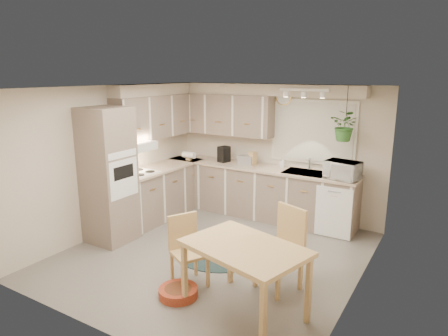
{
  "coord_description": "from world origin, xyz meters",
  "views": [
    {
      "loc": [
        2.9,
        -4.54,
        2.6
      ],
      "look_at": [
        -0.16,
        0.55,
        1.17
      ],
      "focal_mm": 32.0,
      "sensor_mm": 36.0,
      "label": 1
    }
  ],
  "objects_px": {
    "chair_left": "(189,252)",
    "pet_bed": "(178,292)",
    "braided_rug": "(216,259)",
    "microwave": "(343,168)",
    "chair_back": "(279,250)",
    "dining_table": "(244,280)"
  },
  "relations": [
    {
      "from": "chair_left",
      "to": "pet_bed",
      "type": "bearing_deg",
      "value": 38.18
    },
    {
      "from": "braided_rug",
      "to": "pet_bed",
      "type": "relative_size",
      "value": 2.32
    },
    {
      "from": "pet_bed",
      "to": "microwave",
      "type": "height_order",
      "value": "microwave"
    },
    {
      "from": "chair_back",
      "to": "braided_rug",
      "type": "height_order",
      "value": "chair_back"
    },
    {
      "from": "dining_table",
      "to": "pet_bed",
      "type": "relative_size",
      "value": 2.74
    },
    {
      "from": "chair_left",
      "to": "pet_bed",
      "type": "distance_m",
      "value": 0.49
    },
    {
      "from": "dining_table",
      "to": "pet_bed",
      "type": "height_order",
      "value": "dining_table"
    },
    {
      "from": "chair_back",
      "to": "dining_table",
      "type": "bearing_deg",
      "value": 102.52
    },
    {
      "from": "microwave",
      "to": "chair_left",
      "type": "bearing_deg",
      "value": -103.39
    },
    {
      "from": "dining_table",
      "to": "chair_back",
      "type": "distance_m",
      "value": 0.7
    },
    {
      "from": "dining_table",
      "to": "pet_bed",
      "type": "distance_m",
      "value": 0.9
    },
    {
      "from": "braided_rug",
      "to": "microwave",
      "type": "bearing_deg",
      "value": 55.67
    },
    {
      "from": "chair_back",
      "to": "braided_rug",
      "type": "distance_m",
      "value": 1.21
    },
    {
      "from": "chair_back",
      "to": "pet_bed",
      "type": "height_order",
      "value": "chair_back"
    },
    {
      "from": "dining_table",
      "to": "microwave",
      "type": "height_order",
      "value": "microwave"
    },
    {
      "from": "chair_back",
      "to": "microwave",
      "type": "bearing_deg",
      "value": -73.75
    },
    {
      "from": "pet_bed",
      "to": "microwave",
      "type": "distance_m",
      "value": 3.25
    },
    {
      "from": "chair_left",
      "to": "chair_back",
      "type": "bearing_deg",
      "value": 145.04
    },
    {
      "from": "dining_table",
      "to": "chair_back",
      "type": "bearing_deg",
      "value": 81.39
    },
    {
      "from": "chair_left",
      "to": "microwave",
      "type": "distance_m",
      "value": 2.89
    },
    {
      "from": "dining_table",
      "to": "pet_bed",
      "type": "bearing_deg",
      "value": -172.52
    },
    {
      "from": "pet_bed",
      "to": "microwave",
      "type": "xyz_separation_m",
      "value": [
        1.11,
        2.87,
        1.06
      ]
    }
  ]
}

